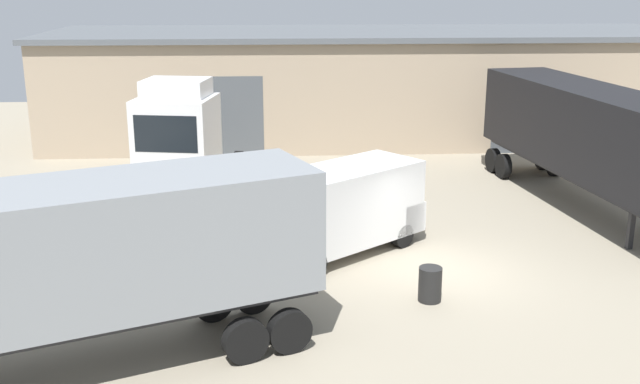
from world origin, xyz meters
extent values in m
plane|color=gray|center=(0.00, 0.00, 0.00)|extent=(60.00, 60.00, 0.00)
cube|color=tan|center=(0.00, 18.54, 2.49)|extent=(30.68, 9.08, 4.97)
cube|color=#565B60|center=(0.00, 18.54, 5.10)|extent=(31.18, 9.58, 0.25)
cube|color=#4C5156|center=(-6.75, 14.03, 1.80)|extent=(3.20, 0.08, 3.60)
cube|color=#4C5156|center=(6.75, 14.03, 1.80)|extent=(3.20, 0.08, 3.60)
cube|color=silver|center=(-7.95, 6.30, 2.22)|extent=(2.88, 2.80, 3.37)
cube|color=silver|center=(-7.91, 6.50, 4.19)|extent=(2.36, 2.02, 0.60)
cube|color=black|center=(-8.15, 5.15, 2.90)|extent=(2.08, 0.44, 1.21)
cube|color=#232326|center=(-7.42, 9.29, 0.66)|extent=(2.60, 3.96, 0.24)
cylinder|color=#B2B2B7|center=(-6.54, 8.53, 0.49)|extent=(0.74, 1.18, 0.56)
cylinder|color=black|center=(-6.97, 5.52, 0.54)|extent=(0.48, 1.12, 1.08)
cylinder|color=black|center=(-9.13, 5.90, 0.54)|extent=(0.48, 1.12, 1.08)
cylinder|color=black|center=(-6.26, 9.53, 0.54)|extent=(0.48, 1.12, 1.08)
cylinder|color=black|center=(-8.43, 9.91, 0.54)|extent=(0.48, 1.12, 1.08)
cylinder|color=black|center=(-6.11, 10.42, 0.54)|extent=(0.48, 1.12, 1.08)
cylinder|color=black|center=(-8.28, 10.80, 0.54)|extent=(0.48, 1.12, 1.08)
cube|color=black|center=(6.11, 5.52, 2.76)|extent=(4.10, 12.49, 2.82)
cube|color=#232326|center=(6.11, 5.52, 1.23)|extent=(3.35, 12.39, 0.24)
cube|color=#232326|center=(5.84, 1.52, 0.56)|extent=(0.18, 0.18, 1.11)
cylinder|color=black|center=(6.63, 9.96, 0.50)|extent=(0.43, 1.02, 0.99)
cylinder|color=black|center=(4.45, 9.67, 0.50)|extent=(0.43, 1.02, 0.99)
cylinder|color=black|center=(6.50, 10.96, 0.50)|extent=(0.43, 1.02, 0.99)
cylinder|color=black|center=(4.32, 10.66, 0.50)|extent=(0.43, 1.02, 0.99)
cube|color=silver|center=(-2.78, 1.65, 1.46)|extent=(5.24, 4.75, 2.19)
cube|color=silver|center=(-1.06, 3.02, 0.81)|extent=(1.95, 2.12, 0.90)
cube|color=black|center=(-1.37, 2.77, 1.89)|extent=(1.11, 1.36, 0.79)
cylinder|color=black|center=(-1.94, 3.41, 0.36)|extent=(0.75, 0.68, 0.72)
cylinder|color=black|center=(-0.88, 2.08, 0.36)|extent=(0.75, 0.68, 0.72)
cylinder|color=black|center=(-4.68, 1.22, 0.36)|extent=(0.75, 0.68, 0.72)
cylinder|color=black|center=(-3.62, -0.11, 0.36)|extent=(0.75, 0.68, 0.72)
cube|color=gray|center=(-8.91, -4.93, 2.65)|extent=(10.70, 6.34, 2.59)
cube|color=#232326|center=(-8.91, -4.93, 1.23)|extent=(10.41, 5.64, 0.24)
cylinder|color=black|center=(-5.28, -4.62, 0.49)|extent=(1.02, 0.65, 0.97)
cylinder|color=black|center=(-6.12, -2.59, 0.49)|extent=(1.02, 0.65, 0.97)
cylinder|color=black|center=(-4.36, -4.24, 0.49)|extent=(1.02, 0.65, 0.97)
cylinder|color=black|center=(-5.20, -2.21, 0.49)|extent=(1.02, 0.65, 0.97)
cylinder|color=black|center=(-0.82, -1.80, 0.44)|extent=(0.58, 0.58, 0.88)
camera|label=1|loc=(-4.54, -18.81, 7.81)|focal=42.00mm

